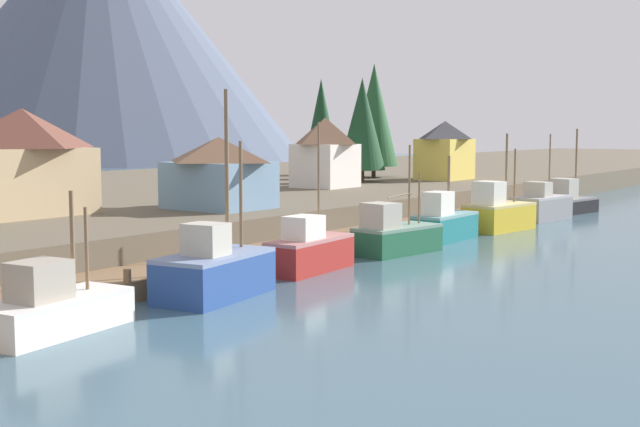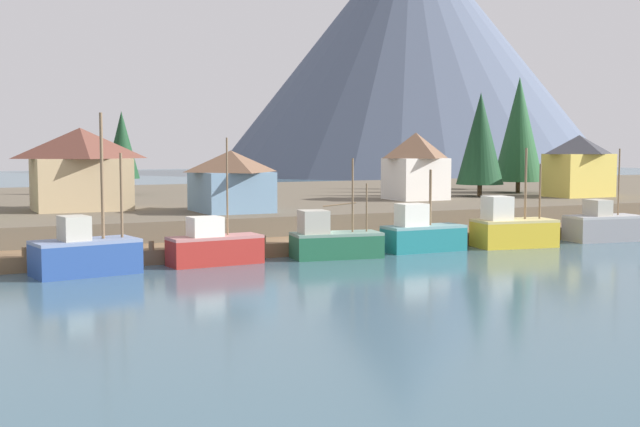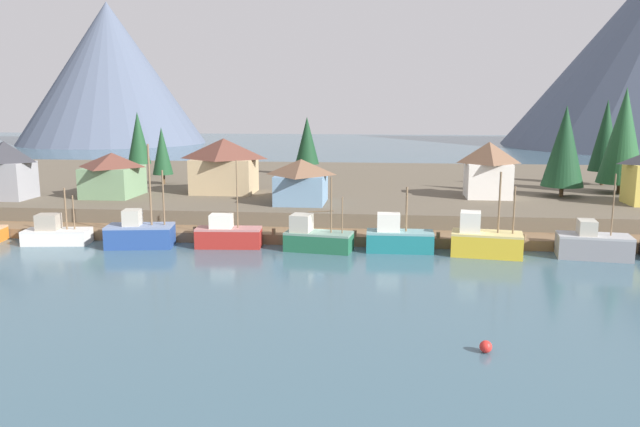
{
  "view_description": "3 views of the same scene",
  "coord_description": "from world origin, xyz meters",
  "px_view_note": "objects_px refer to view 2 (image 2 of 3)",
  "views": [
    {
      "loc": [
        -44.72,
        -28.93,
        7.99
      ],
      "look_at": [
        -0.18,
        3.66,
        2.35
      ],
      "focal_mm": 45.8,
      "sensor_mm": 36.0,
      "label": 1
    },
    {
      "loc": [
        -25.69,
        -54.6,
        7.95
      ],
      "look_at": [
        1.37,
        2.16,
        2.82
      ],
      "focal_mm": 47.1,
      "sensor_mm": 36.0,
      "label": 2
    },
    {
      "loc": [
        6.88,
        -58.25,
        13.75
      ],
      "look_at": [
        0.33,
        2.66,
        2.75
      ],
      "focal_mm": 34.52,
      "sensor_mm": 36.0,
      "label": 3
    }
  ],
  "objects_px": {
    "fishing_boat_yellow": "(512,229)",
    "conifer_back_right": "(122,145)",
    "conifer_near_right": "(519,129)",
    "conifer_mid_right": "(480,139)",
    "house_white": "(416,165)",
    "fishing_boat_blue": "(85,254)",
    "house_yellow": "(579,165)",
    "fishing_boat_green": "(333,241)",
    "house_tan": "(81,168)",
    "fishing_boat_red": "(214,247)",
    "fishing_boat_grey": "(603,226)",
    "house_blue": "(231,180)",
    "conifer_mid_left": "(481,134)",
    "fishing_boat_teal": "(422,234)"
  },
  "relations": [
    {
      "from": "fishing_boat_yellow",
      "to": "conifer_back_right",
      "type": "height_order",
      "value": "conifer_back_right"
    },
    {
      "from": "conifer_near_right",
      "to": "conifer_mid_right",
      "type": "height_order",
      "value": "conifer_near_right"
    },
    {
      "from": "conifer_near_right",
      "to": "house_white",
      "type": "bearing_deg",
      "value": -162.64
    },
    {
      "from": "fishing_boat_yellow",
      "to": "conifer_mid_right",
      "type": "bearing_deg",
      "value": 68.03
    },
    {
      "from": "fishing_boat_blue",
      "to": "house_yellow",
      "type": "xyz_separation_m",
      "value": [
        53.96,
        15.92,
        4.53
      ]
    },
    {
      "from": "fishing_boat_green",
      "to": "house_tan",
      "type": "relative_size",
      "value": 0.87
    },
    {
      "from": "fishing_boat_red",
      "to": "house_white",
      "type": "relative_size",
      "value": 1.26
    },
    {
      "from": "fishing_boat_grey",
      "to": "conifer_near_right",
      "type": "distance_m",
      "value": 28.13
    },
    {
      "from": "house_blue",
      "to": "fishing_boat_yellow",
      "type": "bearing_deg",
      "value": -34.37
    },
    {
      "from": "fishing_boat_blue",
      "to": "conifer_mid_left",
      "type": "relative_size",
      "value": 0.84
    },
    {
      "from": "conifer_mid_left",
      "to": "conifer_back_right",
      "type": "height_order",
      "value": "conifer_mid_left"
    },
    {
      "from": "fishing_boat_yellow",
      "to": "house_yellow",
      "type": "distance_m",
      "value": 26.87
    },
    {
      "from": "house_yellow",
      "to": "conifer_back_right",
      "type": "bearing_deg",
      "value": 150.08
    },
    {
      "from": "fishing_boat_green",
      "to": "conifer_mid_left",
      "type": "height_order",
      "value": "conifer_mid_left"
    },
    {
      "from": "fishing_boat_green",
      "to": "house_tan",
      "type": "distance_m",
      "value": 24.52
    },
    {
      "from": "fishing_boat_teal",
      "to": "house_blue",
      "type": "relative_size",
      "value": 0.91
    },
    {
      "from": "fishing_boat_green",
      "to": "house_yellow",
      "type": "distance_m",
      "value": 40.22
    },
    {
      "from": "house_white",
      "to": "conifer_mid_left",
      "type": "distance_m",
      "value": 22.53
    },
    {
      "from": "fishing_boat_yellow",
      "to": "house_tan",
      "type": "xyz_separation_m",
      "value": [
        -29.5,
        19.79,
        4.65
      ]
    },
    {
      "from": "fishing_boat_red",
      "to": "house_tan",
      "type": "relative_size",
      "value": 1.05
    },
    {
      "from": "fishing_boat_blue",
      "to": "fishing_boat_green",
      "type": "distance_m",
      "value": 17.19
    },
    {
      "from": "fishing_boat_red",
      "to": "house_white",
      "type": "bearing_deg",
      "value": 29.91
    },
    {
      "from": "fishing_boat_red",
      "to": "conifer_mid_left",
      "type": "xyz_separation_m",
      "value": [
        45.12,
        32.09,
        8.16
      ]
    },
    {
      "from": "fishing_boat_grey",
      "to": "house_tan",
      "type": "height_order",
      "value": "house_tan"
    },
    {
      "from": "fishing_boat_yellow",
      "to": "conifer_near_right",
      "type": "height_order",
      "value": "conifer_near_right"
    },
    {
      "from": "fishing_boat_green",
      "to": "fishing_boat_teal",
      "type": "bearing_deg",
      "value": 12.03
    },
    {
      "from": "conifer_near_right",
      "to": "house_tan",
      "type": "bearing_deg",
      "value": -174.41
    },
    {
      "from": "fishing_boat_yellow",
      "to": "conifer_mid_left",
      "type": "xyz_separation_m",
      "value": [
        20.94,
        32.75,
        7.99
      ]
    },
    {
      "from": "fishing_boat_yellow",
      "to": "conifer_mid_left",
      "type": "relative_size",
      "value": 0.66
    },
    {
      "from": "house_yellow",
      "to": "conifer_mid_left",
      "type": "xyz_separation_m",
      "value": [
        -0.3,
        16.9,
        3.55
      ]
    },
    {
      "from": "house_yellow",
      "to": "conifer_mid_left",
      "type": "height_order",
      "value": "conifer_mid_left"
    },
    {
      "from": "conifer_mid_left",
      "to": "conifer_back_right",
      "type": "distance_m",
      "value": 43.2
    },
    {
      "from": "fishing_boat_green",
      "to": "conifer_mid_left",
      "type": "distance_m",
      "value": 49.55
    },
    {
      "from": "house_blue",
      "to": "conifer_mid_left",
      "type": "height_order",
      "value": "conifer_mid_left"
    },
    {
      "from": "fishing_boat_blue",
      "to": "fishing_boat_grey",
      "type": "xyz_separation_m",
      "value": [
        42.31,
        0.18,
        -0.07
      ]
    },
    {
      "from": "house_blue",
      "to": "house_tan",
      "type": "bearing_deg",
      "value": 147.03
    },
    {
      "from": "fishing_boat_green",
      "to": "house_yellow",
      "type": "relative_size",
      "value": 1.06
    },
    {
      "from": "house_yellow",
      "to": "conifer_mid_left",
      "type": "relative_size",
      "value": 0.56
    },
    {
      "from": "fishing_boat_blue",
      "to": "conifer_mid_left",
      "type": "distance_m",
      "value": 63.41
    },
    {
      "from": "fishing_boat_teal",
      "to": "fishing_boat_grey",
      "type": "xyz_separation_m",
      "value": [
        17.42,
        -0.62,
        -0.04
      ]
    },
    {
      "from": "house_white",
      "to": "conifer_mid_left",
      "type": "height_order",
      "value": "conifer_mid_left"
    },
    {
      "from": "fishing_boat_yellow",
      "to": "house_yellow",
      "type": "relative_size",
      "value": 1.16
    },
    {
      "from": "conifer_near_right",
      "to": "conifer_back_right",
      "type": "distance_m",
      "value": 44.79
    },
    {
      "from": "fishing_boat_yellow",
      "to": "house_blue",
      "type": "bearing_deg",
      "value": 153.99
    },
    {
      "from": "house_blue",
      "to": "fishing_boat_blue",
      "type": "bearing_deg",
      "value": -137.61
    },
    {
      "from": "fishing_boat_green",
      "to": "fishing_boat_blue",
      "type": "bearing_deg",
      "value": -170.7
    },
    {
      "from": "fishing_boat_blue",
      "to": "conifer_mid_right",
      "type": "relative_size",
      "value": 0.9
    },
    {
      "from": "fishing_boat_grey",
      "to": "conifer_mid_right",
      "type": "bearing_deg",
      "value": 89.8
    },
    {
      "from": "house_tan",
      "to": "conifer_back_right",
      "type": "relative_size",
      "value": 0.88
    },
    {
      "from": "house_yellow",
      "to": "fishing_boat_green",
      "type": "bearing_deg",
      "value": -156.99
    }
  ]
}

